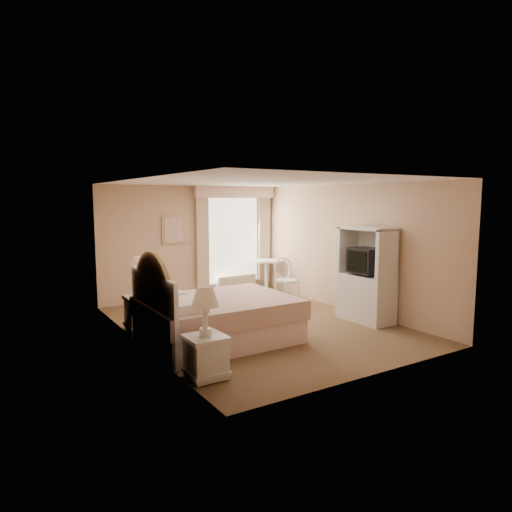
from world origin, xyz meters
TOP-DOWN VIEW (x-y plane):
  - room at (0.00, 0.00)m, footprint 4.21×5.51m
  - window at (1.05, 2.65)m, footprint 2.05×0.22m
  - framed_art at (-0.45, 2.71)m, footprint 0.52×0.04m
  - bed at (-1.11, -0.46)m, footprint 2.27×1.78m
  - nightstand_near at (-1.84, -1.74)m, footprint 0.47×0.47m
  - nightstand_far at (-1.84, 0.74)m, footprint 0.51×0.51m
  - round_table at (1.71, 2.31)m, footprint 0.73×0.73m
  - cafe_chair at (1.44, 1.15)m, footprint 0.48×0.48m
  - armoire at (1.81, -0.83)m, footprint 0.52×1.03m

SIDE VIEW (x-z plane):
  - bed at x=-1.11m, z-range -0.41..1.17m
  - nightstand_near at x=-1.84m, z-range -0.14..1.00m
  - nightstand_far at x=-1.84m, z-range -0.15..1.08m
  - round_table at x=1.71m, z-range 0.13..0.90m
  - cafe_chair at x=1.44m, z-range 0.08..1.04m
  - armoire at x=1.81m, z-range -0.15..1.57m
  - room at x=0.00m, z-range -0.01..2.50m
  - window at x=1.05m, z-range 0.09..2.60m
  - framed_art at x=-0.45m, z-range 1.24..1.86m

